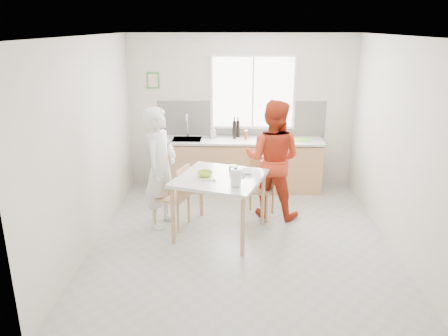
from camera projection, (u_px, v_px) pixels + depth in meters
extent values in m
plane|color=#B7B7B2|center=(242.00, 239.00, 6.05)|extent=(4.50, 4.50, 0.00)
plane|color=silver|center=(241.00, 112.00, 7.77)|extent=(4.00, 0.00, 4.00)
plane|color=silver|center=(247.00, 219.00, 3.50)|extent=(4.00, 0.00, 4.00)
plane|color=silver|center=(90.00, 144.00, 5.68)|extent=(0.00, 4.50, 4.50)
plane|color=silver|center=(399.00, 146.00, 5.58)|extent=(0.00, 4.50, 4.50)
plane|color=white|center=(244.00, 36.00, 5.21)|extent=(4.50, 4.50, 0.00)
cube|color=white|center=(253.00, 92.00, 7.64)|extent=(1.50, 0.03, 1.30)
cube|color=white|center=(253.00, 92.00, 7.62)|extent=(1.40, 0.02, 1.20)
cube|color=white|center=(253.00, 93.00, 7.62)|extent=(0.03, 0.03, 1.20)
cube|color=white|center=(241.00, 119.00, 7.80)|extent=(3.00, 0.02, 0.65)
cube|color=#4A9A46|center=(153.00, 80.00, 7.62)|extent=(0.22, 0.02, 0.28)
cube|color=beige|center=(153.00, 81.00, 7.61)|extent=(0.16, 0.01, 0.22)
cube|color=tan|center=(241.00, 166.00, 7.77)|extent=(2.80, 0.60, 0.86)
cube|color=#3F3326|center=(240.00, 186.00, 7.89)|extent=(2.80, 0.54, 0.10)
cube|color=silver|center=(241.00, 141.00, 7.62)|extent=(2.84, 0.64, 0.04)
cube|color=#A5A5AA|center=(187.00, 140.00, 7.65)|extent=(0.50, 0.40, 0.03)
cylinder|color=silver|center=(188.00, 127.00, 7.74)|extent=(0.02, 0.02, 0.36)
torus|color=silver|center=(187.00, 118.00, 7.62)|extent=(0.02, 0.18, 0.18)
cube|color=silver|center=(220.00, 178.00, 5.96)|extent=(1.40, 1.40, 0.04)
cylinder|color=tan|center=(173.00, 217.00, 5.81)|extent=(0.06, 0.06, 0.79)
cylinder|color=tan|center=(201.00, 192.00, 6.69)|extent=(0.06, 0.06, 0.79)
cylinder|color=tan|center=(243.00, 228.00, 5.50)|extent=(0.06, 0.06, 0.79)
cylinder|color=tan|center=(263.00, 200.00, 6.37)|extent=(0.06, 0.06, 0.79)
cube|color=tan|center=(171.00, 197.00, 6.31)|extent=(0.54, 0.54, 0.04)
cube|color=tan|center=(183.00, 182.00, 6.18)|extent=(0.16, 0.40, 0.45)
cylinder|color=tan|center=(167.00, 206.00, 6.61)|extent=(0.04, 0.04, 0.44)
cylinder|color=tan|center=(155.00, 215.00, 6.29)|extent=(0.04, 0.04, 0.44)
cylinder|color=tan|center=(189.00, 209.00, 6.49)|extent=(0.04, 0.04, 0.44)
cylinder|color=tan|center=(178.00, 219.00, 6.17)|extent=(0.04, 0.04, 0.44)
cube|color=tan|center=(259.00, 189.00, 6.63)|extent=(0.54, 0.54, 0.04)
cube|color=tan|center=(262.00, 170.00, 6.73)|extent=(0.39, 0.16, 0.44)
cylinder|color=tan|center=(243.00, 206.00, 6.60)|extent=(0.04, 0.04, 0.43)
cylinder|color=tan|center=(267.00, 209.00, 6.48)|extent=(0.04, 0.04, 0.43)
cylinder|color=tan|center=(250.00, 198.00, 6.93)|extent=(0.04, 0.04, 0.43)
cylinder|color=tan|center=(273.00, 200.00, 6.81)|extent=(0.04, 0.04, 0.43)
imported|color=white|center=(161.00, 168.00, 6.23)|extent=(0.60, 0.74, 1.76)
imported|color=red|center=(272.00, 159.00, 6.56)|extent=(1.04, 0.92, 1.80)
imported|color=#A9D330|center=(205.00, 174.00, 5.96)|extent=(0.26, 0.26, 0.07)
imported|color=white|center=(246.00, 172.00, 6.07)|extent=(0.24, 0.24, 0.05)
cylinder|color=white|center=(236.00, 177.00, 5.55)|extent=(0.14, 0.14, 0.22)
cylinder|color=blue|center=(236.00, 168.00, 5.52)|extent=(0.05, 0.05, 0.03)
torus|color=white|center=(241.00, 176.00, 5.55)|extent=(0.11, 0.05, 0.10)
cube|color=#73B92A|center=(233.00, 168.00, 6.15)|extent=(0.13, 0.13, 0.09)
cylinder|color=#A5A5AA|center=(208.00, 181.00, 5.77)|extent=(0.16, 0.02, 0.01)
cube|color=#7BCA2E|center=(299.00, 140.00, 7.56)|extent=(0.37, 0.27, 0.01)
cylinder|color=black|center=(234.00, 130.00, 7.62)|extent=(0.07, 0.07, 0.32)
cylinder|color=black|center=(238.00, 129.00, 7.74)|extent=(0.07, 0.07, 0.30)
cylinder|color=#984C21|center=(246.00, 135.00, 7.61)|extent=(0.06, 0.06, 0.16)
imported|color=#999999|center=(213.00, 132.00, 7.70)|extent=(0.11, 0.11, 0.21)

